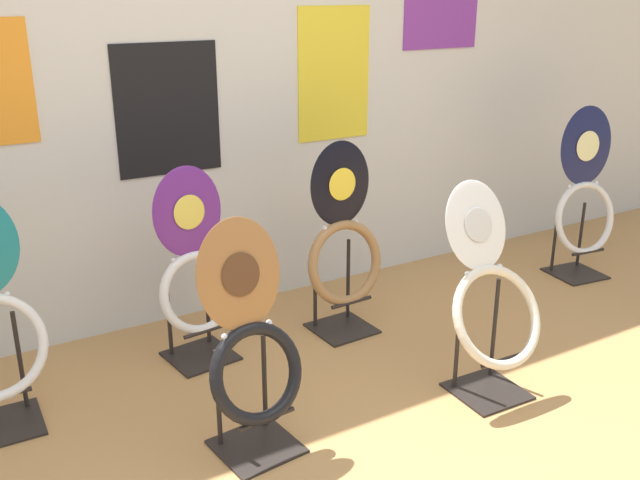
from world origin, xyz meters
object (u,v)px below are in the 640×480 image
toilet_seat_display_woodgrain (252,355)px  toilet_seat_display_white_plain (491,302)px  toilet_seat_display_navy_moon (584,201)px  toilet_seat_display_purple_note (195,271)px  toilet_seat_display_jazz_black (343,245)px

toilet_seat_display_woodgrain → toilet_seat_display_white_plain: toilet_seat_display_white_plain is taller
toilet_seat_display_navy_moon → toilet_seat_display_purple_note: toilet_seat_display_navy_moon is taller
toilet_seat_display_white_plain → toilet_seat_display_purple_note: bearing=136.3°
toilet_seat_display_navy_moon → toilet_seat_display_purple_note: bearing=175.0°
toilet_seat_display_white_plain → toilet_seat_display_woodgrain: bearing=172.3°
toilet_seat_display_woodgrain → toilet_seat_display_purple_note: toilet_seat_display_purple_note is taller
toilet_seat_display_woodgrain → toilet_seat_display_jazz_black: size_ratio=0.92×
toilet_seat_display_jazz_black → toilet_seat_display_white_plain: toilet_seat_display_jazz_black is taller
toilet_seat_display_jazz_black → toilet_seat_display_white_plain: (0.21, -0.77, -0.04)m
toilet_seat_display_navy_moon → toilet_seat_display_white_plain: (-1.34, -0.67, -0.04)m
toilet_seat_display_navy_moon → toilet_seat_display_white_plain: bearing=-153.4°
toilet_seat_display_jazz_black → toilet_seat_display_purple_note: 0.71m
toilet_seat_display_jazz_black → toilet_seat_display_purple_note: size_ratio=1.06×
toilet_seat_display_jazz_black → toilet_seat_display_navy_moon: 1.56m
toilet_seat_display_navy_moon → toilet_seat_display_jazz_black: bearing=176.5°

